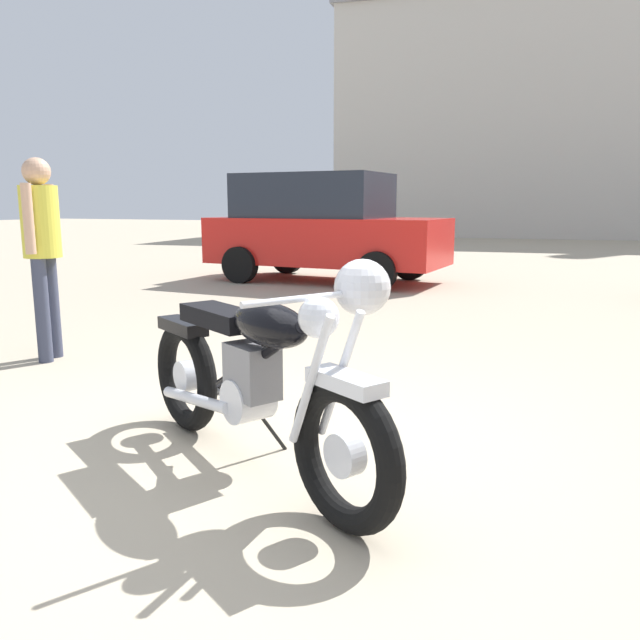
{
  "coord_description": "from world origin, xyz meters",
  "views": [
    {
      "loc": [
        1.28,
        -2.73,
        1.3
      ],
      "look_at": [
        -0.17,
        1.01,
        0.55
      ],
      "focal_mm": 35.23,
      "sensor_mm": 36.0,
      "label": 1
    }
  ],
  "objects": [
    {
      "name": "industrial_building",
      "position": [
        3.8,
        28.0,
        4.65
      ],
      "size": [
        24.65,
        14.04,
        18.9
      ],
      "rotation": [
        0.0,
        0.0,
        0.08
      ],
      "color": "beige",
      "rests_on": "ground_plane"
    },
    {
      "name": "vintage_motorcycle",
      "position": [
        -0.03,
        -0.14,
        0.49
      ],
      "size": [
        1.83,
        1.18,
        1.07
      ],
      "rotation": [
        0.0,
        0.0,
        -0.55
      ],
      "color": "black",
      "rests_on": "ground_plane"
    },
    {
      "name": "bystander",
      "position": [
        -2.71,
        1.25,
        1.02
      ],
      "size": [
        0.3,
        0.44,
        1.66
      ],
      "rotation": [
        0.0,
        0.0,
        0.33
      ],
      "color": "#383D51",
      "rests_on": "ground_plane"
    },
    {
      "name": "ground_plane",
      "position": [
        0.0,
        0.0,
        0.0
      ],
      "size": [
        80.0,
        80.0,
        0.0
      ],
      "primitive_type": "plane",
      "color": "tan"
    },
    {
      "name": "dark_sedan_left",
      "position": [
        -2.52,
        7.15,
        0.92
      ],
      "size": [
        4.01,
        2.05,
        1.78
      ],
      "rotation": [
        0.0,
        0.0,
        -0.07
      ],
      "color": "black",
      "rests_on": "ground_plane"
    }
  ]
}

